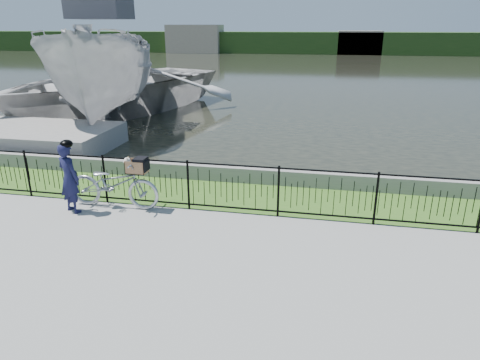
% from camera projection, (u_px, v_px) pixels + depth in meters
% --- Properties ---
extents(ground, '(120.00, 120.00, 0.00)m').
position_uv_depth(ground, '(214.00, 247.00, 7.98)').
color(ground, gray).
rests_on(ground, ground).
extents(grass_strip, '(60.00, 2.00, 0.01)m').
position_uv_depth(grass_strip, '(241.00, 196.00, 10.38)').
color(grass_strip, '#3D6820').
rests_on(grass_strip, ground).
extents(water, '(120.00, 120.00, 0.00)m').
position_uv_depth(water, '(307.00, 71.00, 38.40)').
color(water, '#27281E').
rests_on(water, ground).
extents(quay_wall, '(60.00, 0.30, 0.40)m').
position_uv_depth(quay_wall, '(249.00, 175.00, 11.23)').
color(quay_wall, gray).
rests_on(quay_wall, ground).
extents(fence, '(14.00, 0.06, 1.15)m').
position_uv_depth(fence, '(232.00, 188.00, 9.26)').
color(fence, black).
rests_on(fence, ground).
extents(far_treeline, '(120.00, 6.00, 3.00)m').
position_uv_depth(far_treeline, '(317.00, 43.00, 62.78)').
color(far_treeline, '#26431A').
rests_on(far_treeline, ground).
extents(far_building_left, '(8.00, 4.00, 4.00)m').
position_uv_depth(far_building_left, '(195.00, 39.00, 64.09)').
color(far_building_left, gray).
rests_on(far_building_left, ground).
extents(far_building_right, '(6.00, 3.00, 3.20)m').
position_uv_depth(far_building_right, '(359.00, 43.00, 60.26)').
color(far_building_right, gray).
rests_on(far_building_right, ground).
extents(bicycle_rig, '(2.12, 0.74, 1.22)m').
position_uv_depth(bicycle_rig, '(114.00, 183.00, 9.57)').
color(bicycle_rig, '#AAAFB6').
rests_on(bicycle_rig, ground).
extents(cyclist, '(0.67, 0.58, 1.63)m').
position_uv_depth(cyclist, '(69.00, 177.00, 9.25)').
color(cyclist, '#141537').
rests_on(cyclist, ground).
extents(boat_near, '(6.85, 10.86, 5.73)m').
position_uv_depth(boat_near, '(106.00, 73.00, 17.47)').
color(boat_near, '#ACABAC').
rests_on(boat_near, water).
extents(boat_far, '(12.27, 14.23, 2.48)m').
position_uv_depth(boat_far, '(111.00, 85.00, 20.12)').
color(boat_far, '#ACABAC').
rests_on(boat_far, water).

